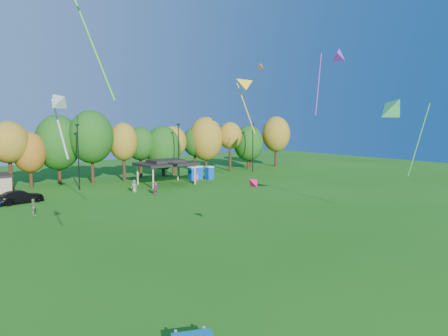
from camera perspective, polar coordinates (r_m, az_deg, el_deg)
ground at (r=23.79m, az=6.74°, el=-16.83°), size 160.00×160.00×0.00m
tree_line at (r=62.83m, az=-24.28°, el=2.85°), size 93.57×10.55×11.15m
lamp_posts at (r=58.38m, az=-20.10°, el=1.79°), size 64.50×0.25×9.09m
pavilion at (r=60.51m, az=-8.27°, el=0.69°), size 8.20×6.20×3.77m
porta_potties at (r=65.27m, az=-3.43°, el=-0.70°), size 3.75×2.45×2.18m
car_d at (r=52.19m, az=-27.13°, el=-3.67°), size 5.52×2.92×1.52m
far_person_0 at (r=60.77m, az=-3.87°, el=-1.50°), size 0.71×0.57×1.68m
far_person_2 at (r=44.56m, az=-25.57°, el=-5.10°), size 0.52×1.07×1.76m
far_person_4 at (r=54.65m, az=-12.71°, el=-2.55°), size 0.91×1.00×1.71m
far_person_5 at (r=52.55m, az=-9.79°, el=-2.89°), size 1.47×1.37×1.65m
kite_0 at (r=36.89m, az=2.62°, el=11.98°), size 3.17×2.57×5.58m
kite_4 at (r=29.42m, az=4.02°, el=-1.97°), size 1.16×0.91×1.12m
kite_7 at (r=59.28m, az=5.28°, el=14.39°), size 1.65×1.56×1.32m
kite_8 at (r=39.31m, az=23.17°, el=8.12°), size 3.23×4.77×7.91m
kite_10 at (r=19.65m, az=-22.73°, el=8.85°), size 1.19×2.08×3.35m
kite_12 at (r=51.26m, az=16.01°, el=15.42°), size 4.84×3.29×8.56m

